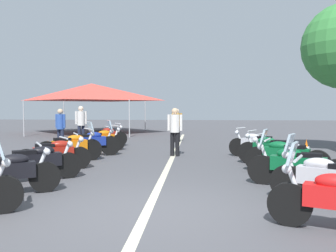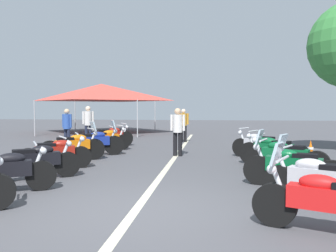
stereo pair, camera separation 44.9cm
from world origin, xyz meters
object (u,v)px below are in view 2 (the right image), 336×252
(event_tent, at_px, (101,92))
(motorcycle_right_row_2, at_px, (292,166))
(motorcycle_right_row_0, at_px, (331,201))
(traffic_cone_0, at_px, (53,149))
(bystander_2, at_px, (178,128))
(motorcycle_left_row_7, at_px, (111,136))
(motorcycle_left_row_4, at_px, (73,146))
(bystander_3, at_px, (67,125))
(motorcycle_left_row_3, at_px, (56,153))
(motorcycle_right_row_5, at_px, (260,145))
(motorcycle_left_row_1, at_px, (3,171))
(traffic_cone_1, at_px, (311,150))
(motorcycle_left_row_5, at_px, (93,142))
(motorcycle_right_row_3, at_px, (284,156))
(bystander_0, at_px, (88,122))
(motorcycle_left_row_2, at_px, (35,161))
(bystander_1, at_px, (183,123))
(motorcycle_left_row_6, at_px, (105,139))
(motorcycle_right_row_1, at_px, (320,179))
(motorcycle_right_row_4, at_px, (273,150))

(event_tent, bearing_deg, motorcycle_right_row_2, -149.06)
(motorcycle_right_row_0, height_order, traffic_cone_0, motorcycle_right_row_0)
(traffic_cone_0, relative_size, bystander_2, 0.37)
(motorcycle_left_row_7, bearing_deg, motorcycle_left_row_4, -123.50)
(motorcycle_left_row_4, relative_size, bystander_3, 1.06)
(motorcycle_left_row_3, distance_m, motorcycle_right_row_5, 6.39)
(motorcycle_left_row_1, bearing_deg, traffic_cone_1, 6.39)
(motorcycle_right_row_5, xyz_separation_m, bystander_2, (0.23, 2.73, 0.51))
(motorcycle_left_row_1, xyz_separation_m, motorcycle_left_row_5, (5.40, 0.04, 0.03))
(motorcycle_right_row_5, height_order, bystander_3, bystander_3)
(motorcycle_right_row_3, xyz_separation_m, bystander_0, (6.34, 7.42, 0.56))
(traffic_cone_0, bearing_deg, motorcycle_left_row_2, -160.94)
(motorcycle_right_row_0, bearing_deg, bystander_1, -52.40)
(bystander_0, bearing_deg, motorcycle_left_row_6, -177.80)
(motorcycle_right_row_0, bearing_deg, bystander_3, -26.20)
(motorcycle_left_row_2, height_order, bystander_1, bystander_1)
(bystander_2, bearing_deg, motorcycle_right_row_0, -149.51)
(traffic_cone_1, xyz_separation_m, bystander_0, (3.46, 8.82, 0.73))
(motorcycle_left_row_7, bearing_deg, motorcycle_left_row_3, -122.75)
(motorcycle_right_row_0, height_order, bystander_1, bystander_1)
(motorcycle_left_row_5, xyz_separation_m, motorcycle_right_row_3, (-2.64, -5.89, -0.02))
(motorcycle_right_row_2, bearing_deg, motorcycle_left_row_3, 6.55)
(motorcycle_left_row_4, relative_size, event_tent, 0.25)
(motorcycle_right_row_2, xyz_separation_m, bystander_0, (7.89, 7.27, 0.55))
(motorcycle_left_row_4, distance_m, event_tent, 12.35)
(motorcycle_right_row_5, bearing_deg, motorcycle_right_row_3, 128.73)
(motorcycle_left_row_1, height_order, motorcycle_left_row_4, motorcycle_left_row_4)
(motorcycle_left_row_3, height_order, motorcycle_left_row_4, motorcycle_left_row_4)
(motorcycle_left_row_7, distance_m, event_tent, 8.51)
(bystander_1, xyz_separation_m, event_tent, (5.44, 5.81, 1.72))
(motorcycle_left_row_2, relative_size, traffic_cone_1, 2.89)
(motorcycle_left_row_1, bearing_deg, motorcycle_left_row_3, 62.14)
(bystander_0, xyz_separation_m, event_tent, (6.85, 1.57, 1.63))
(motorcycle_right_row_0, height_order, motorcycle_right_row_1, motorcycle_right_row_1)
(motorcycle_right_row_2, relative_size, event_tent, 0.30)
(motorcycle_left_row_3, relative_size, motorcycle_right_row_0, 0.90)
(motorcycle_left_row_7, height_order, bystander_3, bystander_3)
(motorcycle_right_row_0, distance_m, bystander_2, 7.77)
(traffic_cone_0, bearing_deg, event_tent, 9.82)
(motorcycle_left_row_4, xyz_separation_m, motorcycle_right_row_4, (-0.19, -6.02, -0.02))
(motorcycle_right_row_5, bearing_deg, motorcycle_left_row_7, 8.03)
(motorcycle_left_row_6, xyz_separation_m, motorcycle_right_row_3, (-4.01, -5.89, 0.01))
(motorcycle_left_row_3, distance_m, traffic_cone_0, 2.20)
(motorcycle_right_row_4, relative_size, event_tent, 0.28)
(motorcycle_left_row_4, height_order, event_tent, event_tent)
(traffic_cone_0, xyz_separation_m, event_tent, (11.28, 1.95, 2.36))
(motorcycle_left_row_5, relative_size, motorcycle_right_row_1, 1.08)
(motorcycle_right_row_3, bearing_deg, motorcycle_right_row_0, 112.39)
(motorcycle_right_row_4, bearing_deg, motorcycle_left_row_5, 16.56)
(event_tent, bearing_deg, motorcycle_left_row_4, -166.27)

